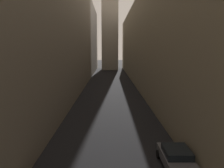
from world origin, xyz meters
The scene contains 4 objects.
ground_plane centered at (0.00, 48.00, 0.00)m, with size 264.00×264.00×0.00m, color black.
building_block_left centered at (-12.69, 50.00, 11.41)m, with size 14.37×108.00×22.83m, color #756B5B.
building_block_right centered at (13.46, 50.00, 9.49)m, with size 15.93×108.00×18.98m, color gray.
parked_car_right_third centered at (4.40, 15.68, 0.76)m, with size 2.06×4.04×1.43m.
Camera 1 is at (-0.15, 0.72, 8.07)m, focal length 37.36 mm.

